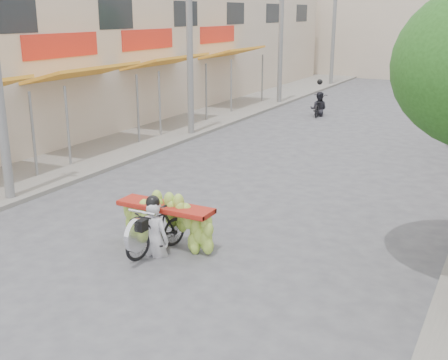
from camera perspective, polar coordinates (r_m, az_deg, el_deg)
ground at (r=9.93m, az=-12.56°, el=-11.85°), size 120.00×120.00×0.00m
sidewalk_left at (r=25.48m, az=-2.95°, el=6.24°), size 4.00×60.00×0.12m
shophouse_row_left at (r=27.22m, az=-13.48°, el=12.73°), size 9.77×40.00×6.00m
far_building at (r=44.92m, az=21.01°, el=14.14°), size 20.00×6.00×7.00m
utility_pole_mid at (r=21.68m, az=-3.53°, el=14.95°), size 0.60×0.24×8.00m
utility_pole_far at (r=29.74m, az=5.82°, el=15.37°), size 0.60×0.24×8.00m
utility_pole_back at (r=38.22m, az=11.12°, el=15.43°), size 0.60×0.24×8.00m
banana_motorbike at (r=11.36m, az=-6.55°, el=-3.91°), size 2.20×1.83×2.09m
bg_motorbike_a at (r=26.76m, az=9.62°, el=8.00°), size 0.86×1.74×1.95m
bg_motorbike_b at (r=29.66m, az=20.30°, el=8.33°), size 1.10×1.54×1.95m
bg_motorbike_c at (r=34.17m, az=18.99°, el=9.26°), size 1.35×1.87×1.95m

